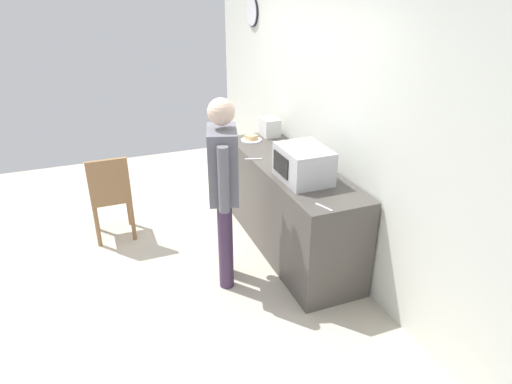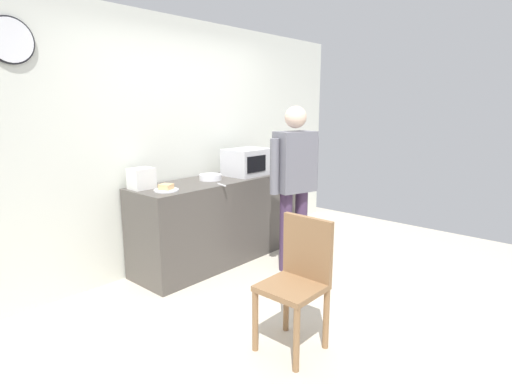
{
  "view_description": "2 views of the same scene",
  "coord_description": "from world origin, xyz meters",
  "px_view_note": "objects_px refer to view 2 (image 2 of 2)",
  "views": [
    {
      "loc": [
        3.89,
        -0.56,
        2.52
      ],
      "look_at": [
        0.47,
        0.78,
        0.79
      ],
      "focal_mm": 31.45,
      "sensor_mm": 36.0,
      "label": 1
    },
    {
      "loc": [
        -2.76,
        -1.99,
        1.71
      ],
      "look_at": [
        0.48,
        0.89,
        0.78
      ],
      "focal_mm": 28.71,
      "sensor_mm": 36.0,
      "label": 2
    }
  ],
  "objects_px": {
    "toaster": "(141,178)",
    "wooden_chair": "(298,277)",
    "sandwich_plate": "(166,189)",
    "fork_utensil": "(222,185)",
    "salad_bowl": "(210,177)",
    "person_standing": "(294,176)",
    "spoon_utensil": "(283,170)",
    "microwave": "(247,162)"
  },
  "relations": [
    {
      "from": "sandwich_plate",
      "to": "person_standing",
      "type": "xyz_separation_m",
      "value": [
        1.1,
        -0.67,
        0.05
      ]
    },
    {
      "from": "fork_utensil",
      "to": "person_standing",
      "type": "bearing_deg",
      "value": -41.08
    },
    {
      "from": "salad_bowl",
      "to": "person_standing",
      "type": "relative_size",
      "value": 0.14
    },
    {
      "from": "fork_utensil",
      "to": "spoon_utensil",
      "type": "relative_size",
      "value": 1.0
    },
    {
      "from": "toaster",
      "to": "wooden_chair",
      "type": "bearing_deg",
      "value": -88.23
    },
    {
      "from": "microwave",
      "to": "wooden_chair",
      "type": "bearing_deg",
      "value": -127.02
    },
    {
      "from": "spoon_utensil",
      "to": "salad_bowl",
      "type": "bearing_deg",
      "value": 170.85
    },
    {
      "from": "wooden_chair",
      "to": "sandwich_plate",
      "type": "bearing_deg",
      "value": 88.73
    },
    {
      "from": "microwave",
      "to": "salad_bowl",
      "type": "height_order",
      "value": "microwave"
    },
    {
      "from": "person_standing",
      "to": "wooden_chair",
      "type": "height_order",
      "value": "person_standing"
    },
    {
      "from": "fork_utensil",
      "to": "salad_bowl",
      "type": "bearing_deg",
      "value": 67.75
    },
    {
      "from": "microwave",
      "to": "person_standing",
      "type": "bearing_deg",
      "value": -95.32
    },
    {
      "from": "salad_bowl",
      "to": "fork_utensil",
      "type": "xyz_separation_m",
      "value": [
        -0.12,
        -0.3,
        -0.03
      ]
    },
    {
      "from": "salad_bowl",
      "to": "spoon_utensil",
      "type": "xyz_separation_m",
      "value": [
        1.05,
        -0.17,
        -0.03
      ]
    },
    {
      "from": "wooden_chair",
      "to": "spoon_utensil",
      "type": "bearing_deg",
      "value": 40.62
    },
    {
      "from": "spoon_utensil",
      "to": "person_standing",
      "type": "distance_m",
      "value": 0.88
    },
    {
      "from": "sandwich_plate",
      "to": "spoon_utensil",
      "type": "height_order",
      "value": "sandwich_plate"
    },
    {
      "from": "spoon_utensil",
      "to": "wooden_chair",
      "type": "relative_size",
      "value": 0.18
    },
    {
      "from": "sandwich_plate",
      "to": "wooden_chair",
      "type": "xyz_separation_m",
      "value": [
        -0.03,
        -1.55,
        -0.42
      ]
    },
    {
      "from": "toaster",
      "to": "person_standing",
      "type": "bearing_deg",
      "value": -38.04
    },
    {
      "from": "sandwich_plate",
      "to": "fork_utensil",
      "type": "bearing_deg",
      "value": -18.59
    },
    {
      "from": "salad_bowl",
      "to": "wooden_chair",
      "type": "distance_m",
      "value": 1.86
    },
    {
      "from": "toaster",
      "to": "salad_bowl",
      "type": "bearing_deg",
      "value": -10.61
    },
    {
      "from": "salad_bowl",
      "to": "toaster",
      "type": "height_order",
      "value": "toaster"
    },
    {
      "from": "toaster",
      "to": "fork_utensil",
      "type": "relative_size",
      "value": 1.29
    },
    {
      "from": "microwave",
      "to": "toaster",
      "type": "distance_m",
      "value": 1.28
    },
    {
      "from": "person_standing",
      "to": "spoon_utensil",
      "type": "bearing_deg",
      "value": 45.4
    },
    {
      "from": "sandwich_plate",
      "to": "salad_bowl",
      "type": "height_order",
      "value": "sandwich_plate"
    },
    {
      "from": "fork_utensil",
      "to": "person_standing",
      "type": "distance_m",
      "value": 0.75
    },
    {
      "from": "fork_utensil",
      "to": "toaster",
      "type": "bearing_deg",
      "value": 144.89
    },
    {
      "from": "salad_bowl",
      "to": "spoon_utensil",
      "type": "relative_size",
      "value": 1.38
    },
    {
      "from": "microwave",
      "to": "wooden_chair",
      "type": "distance_m",
      "value": 2.07
    },
    {
      "from": "salad_bowl",
      "to": "toaster",
      "type": "distance_m",
      "value": 0.77
    },
    {
      "from": "toaster",
      "to": "person_standing",
      "type": "relative_size",
      "value": 0.13
    },
    {
      "from": "sandwich_plate",
      "to": "toaster",
      "type": "bearing_deg",
      "value": 109.08
    },
    {
      "from": "toaster",
      "to": "spoon_utensil",
      "type": "bearing_deg",
      "value": -9.76
    },
    {
      "from": "toaster",
      "to": "spoon_utensil",
      "type": "xyz_separation_m",
      "value": [
        1.81,
        -0.31,
        -0.1
      ]
    },
    {
      "from": "salad_bowl",
      "to": "toaster",
      "type": "xyz_separation_m",
      "value": [
        -0.75,
        0.14,
        0.07
      ]
    },
    {
      "from": "spoon_utensil",
      "to": "person_standing",
      "type": "relative_size",
      "value": 0.1
    },
    {
      "from": "salad_bowl",
      "to": "spoon_utensil",
      "type": "distance_m",
      "value": 1.07
    },
    {
      "from": "microwave",
      "to": "toaster",
      "type": "xyz_separation_m",
      "value": [
        -1.26,
        0.22,
        -0.05
      ]
    },
    {
      "from": "sandwich_plate",
      "to": "toaster",
      "type": "distance_m",
      "value": 0.29
    }
  ]
}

